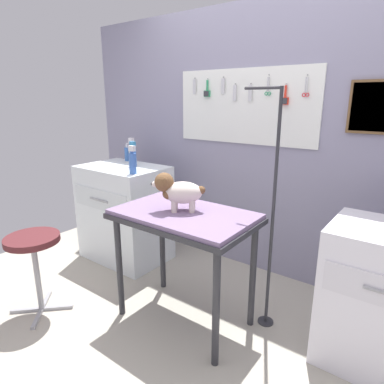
% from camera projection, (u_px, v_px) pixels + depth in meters
% --- Properties ---
extents(ground, '(4.40, 4.00, 0.04)m').
position_uv_depth(ground, '(168.00, 343.00, 2.19)').
color(ground, '#B2AB9B').
extents(rear_wall_panel, '(4.00, 0.11, 2.30)m').
position_uv_depth(rear_wall_panel, '(262.00, 144.00, 2.86)').
color(rear_wall_panel, '#8C89A2').
rests_on(rear_wall_panel, ground).
extents(grooming_table, '(0.94, 0.58, 0.82)m').
position_uv_depth(grooming_table, '(184.00, 225.00, 2.21)').
color(grooming_table, '#2D2D33').
rests_on(grooming_table, ground).
extents(grooming_arm, '(0.29, 0.11, 1.61)m').
position_uv_depth(grooming_arm, '(271.00, 223.00, 2.17)').
color(grooming_arm, '#2D2D33').
rests_on(grooming_arm, ground).
extents(dog, '(0.33, 0.28, 0.26)m').
position_uv_depth(dog, '(177.00, 191.00, 2.18)').
color(dog, beige).
rests_on(dog, grooming_table).
extents(counter_left, '(0.80, 0.58, 0.92)m').
position_uv_depth(counter_left, '(125.00, 213.00, 3.23)').
color(counter_left, white).
rests_on(counter_left, ground).
extents(stool, '(0.37, 0.37, 0.60)m').
position_uv_depth(stool, '(34.00, 249.00, 2.36)').
color(stool, '#9E9EA3').
rests_on(stool, ground).
extents(conditioner_bottle, '(0.05, 0.05, 0.18)m').
position_uv_depth(conditioner_bottle, '(127.00, 154.00, 3.37)').
color(conditioner_bottle, '#3967B4').
rests_on(conditioner_bottle, counter_left).
extents(pump_bottle_white, '(0.06, 0.06, 0.24)m').
position_uv_depth(pump_bottle_white, '(132.00, 152.00, 3.27)').
color(pump_bottle_white, '#B2B1B5').
rests_on(pump_bottle_white, counter_left).
extents(spray_bottle_tall, '(0.06, 0.06, 0.23)m').
position_uv_depth(spray_bottle_tall, '(133.00, 156.00, 3.09)').
color(spray_bottle_tall, '#3E70C1').
rests_on(spray_bottle_tall, counter_left).
extents(detangler_spray, '(0.06, 0.06, 0.24)m').
position_uv_depth(detangler_spray, '(133.00, 162.00, 2.77)').
color(detangler_spray, '#3E6ABD').
rests_on(detangler_spray, counter_left).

